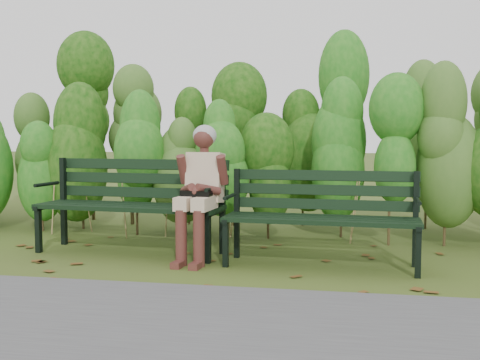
# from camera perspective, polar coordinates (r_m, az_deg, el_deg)

# --- Properties ---
(ground) EXTENTS (80.00, 80.00, 0.00)m
(ground) POSITION_cam_1_polar(r_m,az_deg,el_deg) (5.36, -0.68, -8.29)
(ground) COLOR #404E1F
(footpath) EXTENTS (60.00, 2.50, 0.01)m
(footpath) POSITION_cam_1_polar(r_m,az_deg,el_deg) (3.32, -8.31, -16.29)
(footpath) COLOR #474749
(footpath) RESTS_ON ground
(hedge_band) EXTENTS (11.04, 1.67, 2.42)m
(hedge_band) POSITION_cam_1_polar(r_m,az_deg,el_deg) (7.07, 2.22, 5.01)
(hedge_band) COLOR #47381E
(hedge_band) RESTS_ON ground
(leaf_litter) EXTENTS (5.65, 2.28, 0.01)m
(leaf_litter) POSITION_cam_1_polar(r_m,az_deg,el_deg) (5.37, -4.98, -8.25)
(leaf_litter) COLOR brown
(leaf_litter) RESTS_ON ground
(bench_left) EXTENTS (1.96, 0.80, 0.95)m
(bench_left) POSITION_cam_1_polar(r_m,az_deg,el_deg) (5.86, -10.72, -1.72)
(bench_left) COLOR black
(bench_left) RESTS_ON ground
(bench_right) EXTENTS (1.77, 0.67, 0.87)m
(bench_right) POSITION_cam_1_polar(r_m,az_deg,el_deg) (5.20, 8.30, -2.99)
(bench_right) COLOR black
(bench_right) RESTS_ON ground
(seated_woman) EXTENTS (0.51, 0.74, 1.30)m
(seated_woman) POSITION_cam_1_polar(r_m,az_deg,el_deg) (5.36, -4.03, -0.27)
(seated_woman) COLOR beige
(seated_woman) RESTS_ON ground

